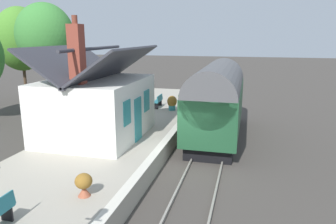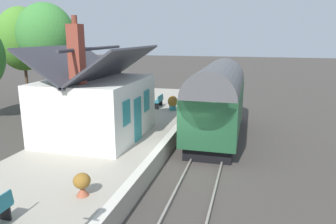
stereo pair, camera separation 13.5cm
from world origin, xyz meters
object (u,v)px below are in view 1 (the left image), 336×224
object	(u,v)px
train	(217,100)
station_building	(96,106)
bench_platform_end	(158,101)
planter_by_door	(84,184)
tree_far_right	(45,35)
planter_edge_near	(181,98)
tree_behind_building	(21,39)
planter_bench_right	(123,101)
planter_corner_building	(120,105)
planter_bench_left	(172,103)

from	to	relation	value
train	station_building	xyz separation A→B (m)	(-3.85, 5.59, 0.20)
bench_platform_end	planter_by_door	bearing A→B (deg)	-174.54
tree_far_right	planter_edge_near	bearing A→B (deg)	-60.81
bench_platform_end	tree_behind_building	world-z (taller)	tree_behind_building
planter_edge_near	tree_behind_building	bearing A→B (deg)	85.92
station_building	bench_platform_end	xyz separation A→B (m)	(7.24, -1.15, -1.11)
tree_behind_building	tree_far_right	bearing A→B (deg)	-131.72
planter_bench_right	planter_by_door	bearing A→B (deg)	-163.20
planter_corner_building	train	bearing A→B (deg)	-101.65
station_building	planter_edge_near	size ratio (longest dim) A/B	7.86
train	planter_bench_left	size ratio (longest dim) A/B	8.93
planter_corner_building	station_building	bearing A→B (deg)	-170.11
planter_by_door	planter_bench_left	size ratio (longest dim) A/B	0.76
planter_by_door	planter_bench_left	world-z (taller)	planter_bench_left
planter_bench_left	planter_corner_building	distance (m)	3.51
bench_platform_end	planter_edge_near	size ratio (longest dim) A/B	1.84
station_building	planter_edge_near	world-z (taller)	station_building
bench_platform_end	planter_bench_right	distance (m)	2.68
station_building	planter_corner_building	distance (m)	5.39
planter_by_door	planter_edge_near	world-z (taller)	planter_edge_near
planter_edge_near	planter_by_door	bearing A→B (deg)	179.84
tree_far_right	planter_by_door	bearing A→B (deg)	-142.07
planter_bench_right	planter_corner_building	xyz separation A→B (m)	(-1.96, -0.63, 0.16)
planter_by_door	planter_edge_near	bearing A→B (deg)	-0.16
bench_platform_end	tree_behind_building	size ratio (longest dim) A/B	0.17
planter_bench_left	tree_behind_building	bearing A→B (deg)	76.38
bench_platform_end	planter_edge_near	xyz separation A→B (m)	(1.79, -1.29, -0.10)
planter_corner_building	tree_far_right	world-z (taller)	tree_far_right
train	tree_far_right	bearing A→B (deg)	86.73
train	bench_platform_end	bearing A→B (deg)	52.70
planter_edge_near	tree_far_right	xyz separation A→B (m)	(-4.53, 8.11, 4.63)
planter_edge_near	tree_far_right	world-z (taller)	tree_far_right
planter_bench_right	planter_corner_building	distance (m)	2.06
planter_corner_building	planter_bench_right	bearing A→B (deg)	17.69
train	planter_by_door	xyz separation A→B (m)	(-9.71, 3.19, -0.97)
planter_bench_right	tree_behind_building	size ratio (longest dim) A/B	0.08
train	planter_corner_building	world-z (taller)	train
station_building	planter_bench_left	world-z (taller)	station_building
station_building	tree_behind_building	distance (m)	15.87
station_building	planter_corner_building	xyz separation A→B (m)	(5.19, 0.91, -1.12)
train	bench_platform_end	world-z (taller)	train
planter_bench_right	planter_edge_near	world-z (taller)	planter_edge_near
bench_platform_end	tree_far_right	xyz separation A→B (m)	(-2.74, 6.82, 4.53)
planter_bench_right	planter_bench_left	bearing A→B (deg)	-98.08
train	planter_corner_building	bearing A→B (deg)	78.35
train	planter_bench_left	world-z (taller)	train
tree_behind_building	station_building	bearing A→B (deg)	-130.19
planter_bench_left	planter_edge_near	size ratio (longest dim) A/B	1.30
tree_far_right	train	bearing A→B (deg)	-93.27
planter_bench_right	tree_far_right	world-z (taller)	tree_far_right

